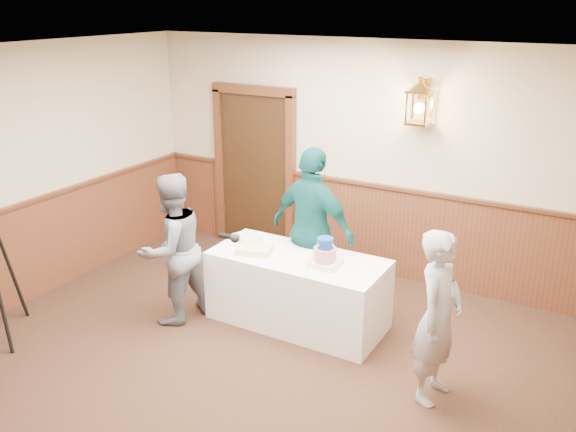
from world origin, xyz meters
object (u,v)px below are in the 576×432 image
interviewer (172,249)px  sheet_cake_yellow (255,250)px  display_table (298,290)px  assistant_p (313,230)px  tiered_cake (325,255)px  baker (438,317)px  sheet_cake_green (247,238)px

interviewer → sheet_cake_yellow: bearing=132.9°
display_table → assistant_p: size_ratio=1.00×
tiered_cake → assistant_p: assistant_p is taller
display_table → sheet_cake_yellow: (-0.43, -0.14, 0.41)m
baker → tiered_cake: bearing=75.8°
sheet_cake_yellow → tiered_cake: bearing=6.0°
assistant_p → sheet_cake_yellow: bearing=66.3°
tiered_cake → sheet_cake_yellow: bearing=-174.0°
display_table → sheet_cake_green: 0.80m
display_table → baker: 1.73m
tiered_cake → interviewer: (-1.49, -0.51, -0.07)m
sheet_cake_yellow → interviewer: (-0.73, -0.43, 0.01)m
sheet_cake_yellow → sheet_cake_green: bearing=135.9°
tiered_cake → baker: (1.27, -0.47, -0.11)m
baker → sheet_cake_yellow: bearing=85.2°
display_table → sheet_cake_yellow: sheet_cake_yellow is taller
sheet_cake_yellow → interviewer: size_ratio=0.22×
assistant_p → display_table: bearing=107.5°
tiered_cake → sheet_cake_yellow: 0.77m
sheet_cake_yellow → baker: 2.07m
display_table → tiered_cake: (0.33, -0.06, 0.49)m
display_table → assistant_p: assistant_p is taller
display_table → assistant_p: bearing=96.3°
display_table → assistant_p: (-0.05, 0.41, 0.52)m
tiered_cake → sheet_cake_green: (-1.02, 0.17, -0.08)m
assistant_p → baker: bearing=161.6°
baker → assistant_p: size_ratio=0.85×
interviewer → assistant_p: assistant_p is taller
sheet_cake_yellow → interviewer: bearing=-149.6°
tiered_cake → sheet_cake_yellow: tiered_cake is taller
sheet_cake_green → baker: size_ratio=0.18×
display_table → interviewer: size_ratio=1.13×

